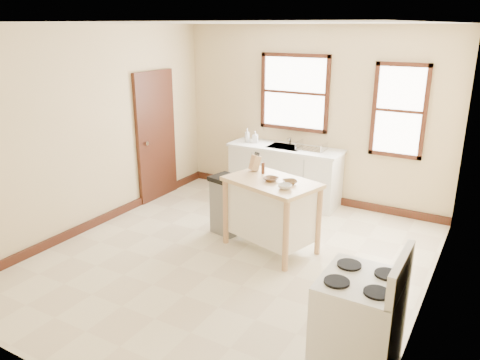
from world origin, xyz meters
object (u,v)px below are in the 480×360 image
trash_bin (227,205)px  bowl_c (285,187)px  kitchen_island (271,215)px  soap_bottle_a (247,135)px  dish_rack (312,146)px  bowl_a (271,179)px  pepper_grinder (263,168)px  soap_bottle_b (255,137)px  gas_stove (359,311)px  bowl_b (290,182)px  knife_block (255,163)px

trash_bin → bowl_c: bearing=-6.5°
kitchen_island → soap_bottle_a: bearing=143.7°
dish_rack → trash_bin: 1.77m
soap_bottle_a → kitchen_island: size_ratio=0.20×
bowl_c → trash_bin: bowl_c is taller
soap_bottle_a → trash_bin: soap_bottle_a is taller
soap_bottle_a → bowl_a: size_ratio=1.23×
soap_bottle_a → pepper_grinder: size_ratio=1.51×
kitchen_island → soap_bottle_b: bearing=140.2°
soap_bottle_a → gas_stove: soap_bottle_a is taller
dish_rack → soap_bottle_a: bearing=172.3°
trash_bin → gas_stove: gas_stove is taller
trash_bin → soap_bottle_b: bearing=116.5°
bowl_b → gas_stove: 2.19m
dish_rack → trash_bin: dish_rack is taller
kitchen_island → bowl_a: bowl_a is taller
knife_block → pepper_grinder: knife_block is taller
soap_bottle_b → trash_bin: 1.70m
bowl_b → gas_stove: size_ratio=0.16×
soap_bottle_a → gas_stove: bearing=-56.1°
dish_rack → knife_block: size_ratio=2.19×
soap_bottle_b → knife_block: (0.77, -1.43, 0.02)m
bowl_a → trash_bin: bearing=167.6°
pepper_grinder → bowl_b: size_ratio=0.84×
trash_bin → bowl_b: bearing=3.6°
knife_block → pepper_grinder: 0.17m
soap_bottle_a → soap_bottle_b: size_ratio=1.18×
bowl_b → kitchen_island: bearing=178.1°
soap_bottle_b → gas_stove: size_ratio=0.17×
pepper_grinder → gas_stove: size_ratio=0.13×
bowl_b → bowl_a: bearing=-176.6°
knife_block → bowl_a: bearing=-5.7°
bowl_a → bowl_c: 0.33m
kitchen_island → trash_bin: size_ratio=1.39×
pepper_grinder → bowl_c: 0.64m
gas_stove → bowl_c: bearing=133.0°
dish_rack → gas_stove: 3.83m
knife_block → trash_bin: bearing=-132.0°
pepper_grinder → soap_bottle_a: bearing=125.9°
bowl_a → trash_bin: bowl_a is taller
soap_bottle_b → kitchen_island: soap_bottle_b is taller
bowl_a → gas_stove: size_ratio=0.16×
pepper_grinder → trash_bin: bearing=-174.1°
knife_block → trash_bin: knife_block is taller
soap_bottle_a → kitchen_island: (1.28, -1.65, -0.57)m
kitchen_island → trash_bin: bearing=-174.7°
dish_rack → trash_bin: bearing=-121.3°
soap_bottle_a → soap_bottle_b: bearing=4.2°
bowl_a → trash_bin: (-0.74, 0.16, -0.55)m
bowl_c → pepper_grinder: bearing=141.4°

